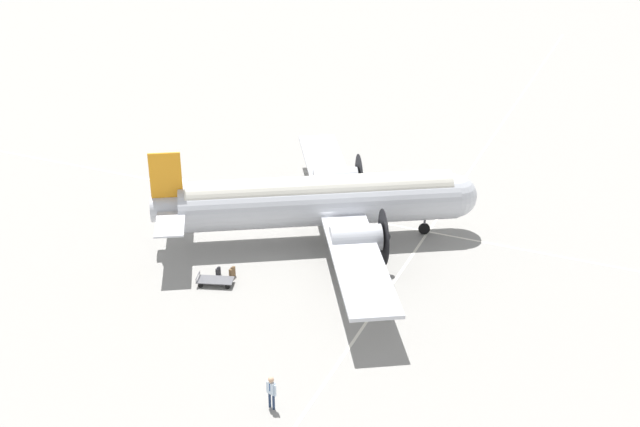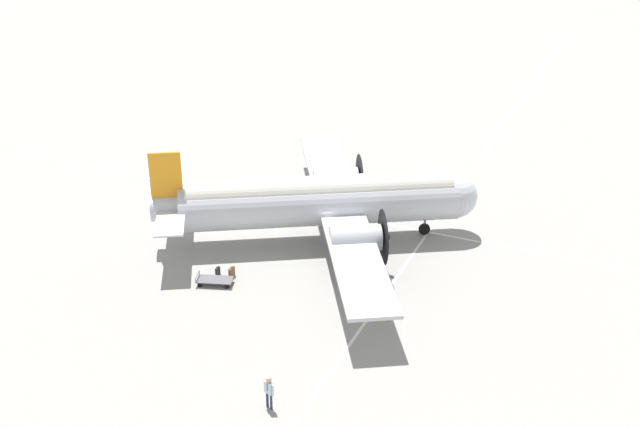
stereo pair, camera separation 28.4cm
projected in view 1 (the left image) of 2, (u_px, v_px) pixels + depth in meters
name	position (u px, v px, depth m)	size (l,w,h in m)	color
ground_plane	(320.00, 240.00, 48.47)	(300.00, 300.00, 0.00)	gray
apron_line_eastwest	(410.00, 258.00, 46.42)	(120.00, 0.16, 0.01)	silver
apron_line_northsouth	(342.00, 215.00, 51.46)	(0.16, 120.00, 0.01)	silver
airliner_main	(327.00, 200.00, 47.38)	(22.24, 18.51, 6.04)	silver
crew_foreground	(271.00, 389.00, 34.03)	(0.28, 0.54, 1.63)	navy
suitcase_near_door	(232.00, 273.00, 44.29)	(0.48, 0.15, 0.64)	brown
suitcase_upright_spare	(218.00, 272.00, 44.49)	(0.36, 0.12, 0.53)	#232328
baggage_cart	(215.00, 280.00, 43.60)	(1.47, 2.15, 0.56)	#56565B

